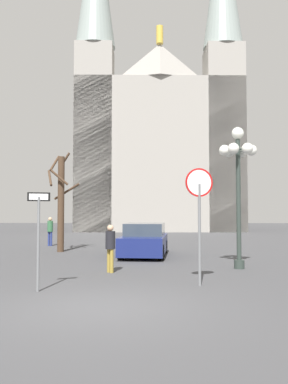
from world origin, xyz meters
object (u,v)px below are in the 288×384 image
at_px(pedestrian_walking, 110,244).
at_px(street_lamp, 238,166).
at_px(cathedral, 158,135).
at_px(pedestrian_standing, 50,228).
at_px(one_way_arrow_sign, 38,231).
at_px(parked_car_near_navy, 145,240).
at_px(stop_sign, 199,203).
at_px(bare_tree, 61,200).

bearing_deg(pedestrian_walking, street_lamp, 12.91).
xyz_separation_m(cathedral, street_lamp, (2.53, -28.50, -6.70)).
relative_size(street_lamp, pedestrian_standing, 2.99).
xyz_separation_m(one_way_arrow_sign, parked_car_near_navy, (2.47, 7.97, -0.81)).
bearing_deg(parked_car_near_navy, stop_sign, -76.89).
height_order(one_way_arrow_sign, pedestrian_walking, one_way_arrow_sign).
bearing_deg(pedestrian_standing, one_way_arrow_sign, -76.51).
distance_m(street_lamp, parked_car_near_navy, 5.91).
distance_m(cathedral, one_way_arrow_sign, 33.94).
distance_m(street_lamp, pedestrian_standing, 12.92).
relative_size(cathedral, pedestrian_standing, 20.79).
bearing_deg(stop_sign, street_lamp, 61.75).
height_order(one_way_arrow_sign, bare_tree, bare_tree).
xyz_separation_m(bare_tree, pedestrian_standing, (-1.38, 3.30, -1.55)).
bearing_deg(parked_car_near_navy, pedestrian_standing, 137.95).
distance_m(cathedral, stop_sign, 32.76).
distance_m(cathedral, pedestrian_standing, 22.62).
bearing_deg(parked_car_near_navy, pedestrian_walking, -101.63).
height_order(one_way_arrow_sign, street_lamp, street_lamp).
relative_size(cathedral, stop_sign, 10.91).
distance_m(cathedral, bare_tree, 24.69).
height_order(street_lamp, parked_car_near_navy, street_lamp).
relative_size(cathedral, bare_tree, 6.95).
bearing_deg(parked_car_near_navy, one_way_arrow_sign, -107.22).
xyz_separation_m(cathedral, parked_car_near_navy, (-0.87, -24.64, -9.60)).
xyz_separation_m(pedestrian_walking, pedestrian_standing, (-4.59, 9.92, 0.07)).
xyz_separation_m(stop_sign, street_lamp, (1.74, 3.24, 1.37)).
height_order(stop_sign, bare_tree, bare_tree).
xyz_separation_m(cathedral, pedestrian_standing, (-6.47, -19.59, -9.28)).
bearing_deg(stop_sign, pedestrian_walking, 139.94).
xyz_separation_m(bare_tree, pedestrian_walking, (3.21, -6.62, -1.62)).
distance_m(parked_car_near_navy, pedestrian_standing, 7.54).
height_order(cathedral, street_lamp, cathedral).
height_order(stop_sign, one_way_arrow_sign, stop_sign).
xyz_separation_m(one_way_arrow_sign, street_lamp, (5.87, 4.11, 2.09)).
xyz_separation_m(stop_sign, pedestrian_walking, (-2.66, 2.24, -1.29)).
xyz_separation_m(one_way_arrow_sign, pedestrian_standing, (-3.12, 13.02, -0.50)).
distance_m(cathedral, pedestrian_walking, 31.01).
distance_m(stop_sign, bare_tree, 10.63).
distance_m(cathedral, street_lamp, 29.39).
relative_size(street_lamp, pedestrian_walking, 3.20).
distance_m(one_way_arrow_sign, pedestrian_standing, 13.40).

